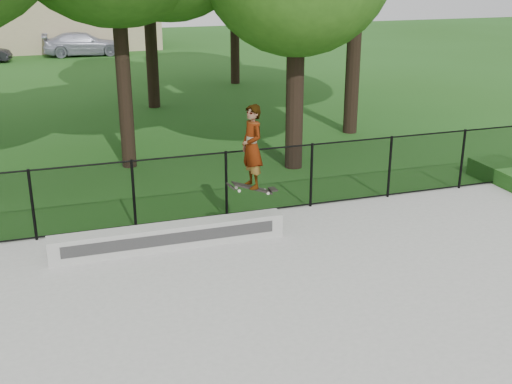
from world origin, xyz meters
TOP-DOWN VIEW (x-y plane):
  - ground at (0.00, 0.00)m, footprint 100.00×100.00m
  - concrete_slab at (0.00, 0.00)m, footprint 14.00×12.00m
  - grind_ledge at (-1.51, 4.70)m, footprint 4.60×0.40m
  - car_c at (-1.00, 33.92)m, footprint 4.43×2.10m
  - skater_airborne at (0.19, 4.68)m, footprint 0.80×0.66m
  - chainlink_fence at (0.00, 5.90)m, footprint 16.06×0.06m
  - distant_building at (-2.00, 38.00)m, footprint 12.40×6.40m

SIDE VIEW (x-z plane):
  - ground at x=0.00m, z-range 0.00..0.00m
  - concrete_slab at x=0.00m, z-range 0.00..0.06m
  - grind_ledge at x=-1.51m, z-range 0.06..0.53m
  - car_c at x=-1.00m, z-range 0.00..1.38m
  - chainlink_fence at x=0.00m, z-range 0.06..1.56m
  - skater_airborne at x=0.19m, z-range 1.00..2.87m
  - distant_building at x=-2.00m, z-range 0.01..4.31m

